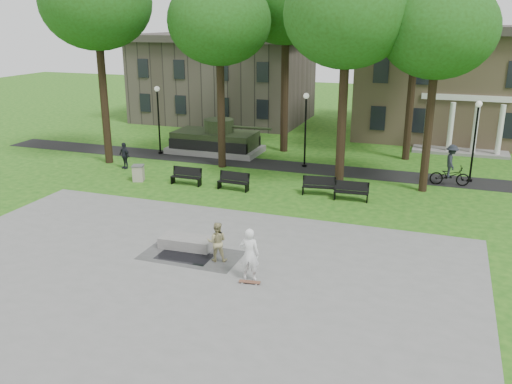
% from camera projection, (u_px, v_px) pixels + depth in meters
% --- Properties ---
extents(ground, '(120.00, 120.00, 0.00)m').
position_uv_depth(ground, '(223.00, 234.00, 24.11)').
color(ground, '#1B5113').
rests_on(ground, ground).
extents(plaza, '(22.00, 16.00, 0.02)m').
position_uv_depth(plaza, '(170.00, 282.00, 19.62)').
color(plaza, gray).
rests_on(plaza, ground).
extents(footpath, '(44.00, 2.60, 0.01)m').
position_uv_depth(footpath, '(296.00, 167.00, 34.88)').
color(footpath, black).
rests_on(footpath, ground).
extents(building_right, '(17.00, 12.00, 8.60)m').
position_uv_depth(building_right, '(466.00, 82.00, 42.93)').
color(building_right, '#9E8460').
rests_on(building_right, ground).
extents(building_left, '(15.00, 10.00, 7.20)m').
position_uv_depth(building_left, '(224.00, 81.00, 50.29)').
color(building_left, '#4C443D').
rests_on(building_left, ground).
extents(tree_0, '(6.80, 6.80, 12.97)m').
position_uv_depth(tree_0, '(96.00, 3.00, 32.93)').
color(tree_0, black).
rests_on(tree_0, ground).
extents(tree_1, '(6.20, 6.20, 11.63)m').
position_uv_depth(tree_1, '(219.00, 22.00, 32.22)').
color(tree_1, black).
rests_on(tree_1, ground).
extents(tree_2, '(6.60, 6.60, 12.16)m').
position_uv_depth(tree_2, '(347.00, 15.00, 27.77)').
color(tree_2, black).
rests_on(tree_2, ground).
extents(tree_3, '(6.00, 6.00, 11.19)m').
position_uv_depth(tree_3, '(438.00, 30.00, 27.46)').
color(tree_3, black).
rests_on(tree_3, ground).
extents(tree_5, '(6.40, 6.40, 12.44)m').
position_uv_depth(tree_5, '(418.00, 9.00, 33.89)').
color(tree_5, black).
rests_on(tree_5, ground).
extents(lamp_left, '(0.36, 0.36, 4.73)m').
position_uv_depth(lamp_left, '(158.00, 114.00, 37.48)').
color(lamp_left, black).
rests_on(lamp_left, ground).
extents(lamp_mid, '(0.36, 0.36, 4.73)m').
position_uv_depth(lamp_mid, '(305.00, 124.00, 34.14)').
color(lamp_mid, black).
rests_on(lamp_mid, ground).
extents(lamp_right, '(0.36, 0.36, 4.73)m').
position_uv_depth(lamp_right, '(475.00, 135.00, 30.95)').
color(lamp_right, black).
rests_on(lamp_right, ground).
extents(tank_monument, '(7.45, 3.40, 2.40)m').
position_uv_depth(tank_monument, '(216.00, 141.00, 38.47)').
color(tank_monument, gray).
rests_on(tank_monument, ground).
extents(puddle, '(2.20, 1.20, 0.00)m').
position_uv_depth(puddle, '(184.00, 256.00, 21.74)').
color(puddle, black).
rests_on(puddle, plaza).
extents(concrete_block, '(2.24, 1.09, 0.45)m').
position_uv_depth(concrete_block, '(187.00, 242.00, 22.55)').
color(concrete_block, gray).
rests_on(concrete_block, plaza).
extents(skateboard, '(0.80, 0.30, 0.07)m').
position_uv_depth(skateboard, '(250.00, 282.00, 19.53)').
color(skateboard, brown).
rests_on(skateboard, plaza).
extents(skateboarder, '(0.78, 0.57, 2.00)m').
position_uv_depth(skateboarder, '(249.00, 254.00, 19.54)').
color(skateboarder, white).
rests_on(skateboarder, plaza).
extents(friend_watching, '(0.92, 0.81, 1.60)m').
position_uv_depth(friend_watching, '(217.00, 242.00, 21.15)').
color(friend_watching, '#9B9464').
rests_on(friend_watching, plaza).
extents(pedestrian_walker, '(1.07, 0.76, 1.68)m').
position_uv_depth(pedestrian_walker, '(124.00, 155.00, 34.35)').
color(pedestrian_walker, black).
rests_on(pedestrian_walker, ground).
extents(cyclist, '(2.27, 1.32, 2.36)m').
position_uv_depth(cyclist, '(450.00, 169.00, 30.81)').
color(cyclist, black).
rests_on(cyclist, ground).
extents(park_bench_0, '(1.80, 0.53, 1.00)m').
position_uv_depth(park_bench_0, '(187.00, 176.00, 31.10)').
color(park_bench_0, black).
rests_on(park_bench_0, ground).
extents(park_bench_1, '(1.82, 0.63, 1.00)m').
position_uv_depth(park_bench_1, '(234.00, 181.00, 30.13)').
color(park_bench_1, black).
rests_on(park_bench_1, ground).
extents(park_bench_2, '(1.85, 0.78, 1.00)m').
position_uv_depth(park_bench_2, '(319.00, 185.00, 29.29)').
color(park_bench_2, black).
rests_on(park_bench_2, ground).
extents(park_bench_3, '(1.83, 0.64, 1.00)m').
position_uv_depth(park_bench_3, '(351.00, 191.00, 28.38)').
color(park_bench_3, black).
rests_on(park_bench_3, ground).
extents(trash_bin, '(0.84, 0.84, 0.96)m').
position_uv_depth(trash_bin, '(138.00, 173.00, 31.76)').
color(trash_bin, '#A99C8B').
rests_on(trash_bin, ground).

